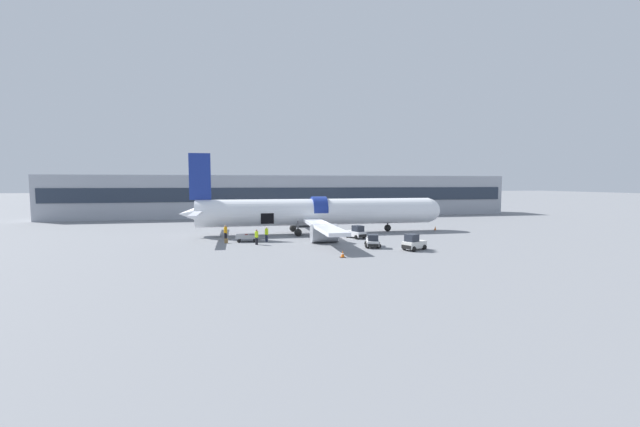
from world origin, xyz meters
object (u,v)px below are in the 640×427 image
at_px(baggage_tug_rear, 414,243).
at_px(ground_crew_driver, 257,237).
at_px(baggage_tug_lead, 356,233).
at_px(suitcase_on_tarmac_upright, 226,241).
at_px(ground_crew_loader_a, 226,232).
at_px(baggage_cart_loading, 248,238).
at_px(baggage_tug_mid, 373,242).
at_px(airplane, 315,213).
at_px(ground_crew_loader_b, 267,234).

relative_size(baggage_tug_rear, ground_crew_driver, 1.68).
xyz_separation_m(baggage_tug_lead, suitcase_on_tarmac_upright, (-16.19, -0.91, -0.42)).
relative_size(baggage_tug_lead, suitcase_on_tarmac_upright, 4.72).
xyz_separation_m(ground_crew_loader_a, suitcase_on_tarmac_upright, (0.14, -2.71, -0.69)).
relative_size(baggage_tug_lead, ground_crew_driver, 1.78).
relative_size(baggage_cart_loading, ground_crew_loader_a, 1.94).
distance_m(baggage_tug_mid, suitcase_on_tarmac_upright, 17.08).
bearing_deg(baggage_tug_rear, baggage_cart_loading, 150.54).
bearing_deg(ground_crew_loader_a, baggage_tug_mid, -29.14).
height_order(baggage_tug_lead, ground_crew_loader_a, ground_crew_loader_a).
bearing_deg(baggage_cart_loading, suitcase_on_tarmac_upright, -163.83).
bearing_deg(baggage_tug_rear, baggage_tug_lead, 108.84).
height_order(baggage_cart_loading, ground_crew_driver, ground_crew_driver).
relative_size(airplane, suitcase_on_tarmac_upright, 55.85).
bearing_deg(ground_crew_loader_b, baggage_cart_loading, 166.94).
height_order(baggage_tug_rear, ground_crew_loader_a, ground_crew_loader_a).
bearing_deg(suitcase_on_tarmac_upright, ground_crew_driver, -27.90).
distance_m(baggage_tug_rear, ground_crew_loader_a, 22.80).
relative_size(airplane, baggage_tug_lead, 11.83).
height_order(baggage_cart_loading, ground_crew_loader_b, ground_crew_loader_b).
bearing_deg(airplane, ground_crew_driver, -134.85).
height_order(baggage_tug_lead, ground_crew_loader_b, ground_crew_loader_b).
bearing_deg(ground_crew_driver, ground_crew_loader_a, 128.38).
height_order(baggage_tug_lead, ground_crew_driver, ground_crew_driver).
bearing_deg(ground_crew_loader_b, baggage_tug_rear, -31.56).
relative_size(baggage_tug_rear, ground_crew_loader_a, 1.60).
distance_m(ground_crew_loader_a, ground_crew_loader_b, 5.47).
distance_m(baggage_tug_lead, baggage_cart_loading, 13.65).
distance_m(baggage_tug_rear, ground_crew_driver, 17.52).
height_order(baggage_tug_lead, baggage_tug_rear, baggage_tug_rear).
distance_m(baggage_tug_lead, baggage_tug_rear, 10.31).
height_order(baggage_tug_lead, suitcase_on_tarmac_upright, baggage_tug_lead).
distance_m(ground_crew_loader_b, ground_crew_driver, 2.43).
distance_m(airplane, baggage_tug_mid, 13.76).
distance_m(baggage_tug_lead, baggage_tug_mid, 7.15).
bearing_deg(baggage_cart_loading, baggage_tug_lead, 0.71).
height_order(airplane, ground_crew_driver, airplane).
bearing_deg(baggage_tug_lead, airplane, 125.39).
bearing_deg(airplane, suitcase_on_tarmac_upright, -150.60).
bearing_deg(baggage_tug_mid, baggage_cart_loading, 152.44).
bearing_deg(ground_crew_driver, ground_crew_loader_b, 58.16).
xyz_separation_m(ground_crew_loader_b, ground_crew_driver, (-1.28, -2.06, -0.03)).
height_order(ground_crew_loader_a, ground_crew_driver, ground_crew_loader_a).
height_order(baggage_cart_loading, suitcase_on_tarmac_upright, baggage_cart_loading).
relative_size(baggage_tug_lead, ground_crew_loader_a, 1.70).
bearing_deg(suitcase_on_tarmac_upright, baggage_cart_loading, 16.17).
relative_size(airplane, baggage_tug_mid, 11.97).
xyz_separation_m(baggage_tug_rear, ground_crew_driver, (-16.06, 7.01, 0.21)).
xyz_separation_m(airplane, ground_crew_loader_a, (-12.16, -4.06, -1.94)).
height_order(baggage_tug_mid, suitcase_on_tarmac_upright, baggage_tug_mid).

